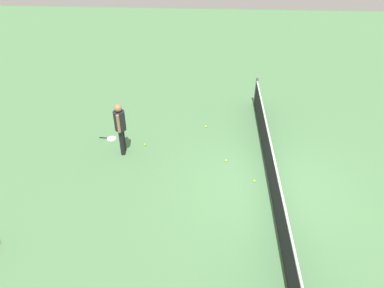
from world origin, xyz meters
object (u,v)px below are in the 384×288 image
(tennis_ball_midcourt, at_px, (226,161))
(tennis_ball_baseline, at_px, (145,145))
(player_near_side, at_px, (120,125))
(tennis_ball_near_player, at_px, (254,181))
(tennis_racket_near_player, at_px, (111,139))
(tennis_ball_by_net, at_px, (206,127))

(tennis_ball_midcourt, relative_size, tennis_ball_baseline, 1.00)
(player_near_side, relative_size, tennis_ball_midcourt, 25.76)
(tennis_ball_baseline, bearing_deg, tennis_ball_near_player, 64.98)
(tennis_ball_near_player, height_order, tennis_ball_baseline, same)
(player_near_side, distance_m, tennis_ball_near_player, 4.30)
(player_near_side, bearing_deg, tennis_ball_near_player, 73.51)
(tennis_racket_near_player, bearing_deg, tennis_ball_near_player, 67.62)
(player_near_side, xyz_separation_m, tennis_racket_near_player, (-0.72, -0.61, -1.00))
(tennis_ball_by_net, relative_size, tennis_ball_midcourt, 1.00)
(tennis_ball_near_player, xyz_separation_m, tennis_ball_midcourt, (-0.90, -0.79, 0.00))
(tennis_racket_near_player, bearing_deg, player_near_side, 40.44)
(tennis_ball_by_net, distance_m, tennis_ball_midcourt, 2.05)
(player_near_side, xyz_separation_m, tennis_ball_near_player, (1.19, 4.02, -0.98))
(tennis_ball_by_net, distance_m, tennis_ball_baseline, 2.32)
(tennis_ball_by_net, bearing_deg, tennis_racket_near_player, -73.53)
(tennis_racket_near_player, xyz_separation_m, tennis_ball_baseline, (0.31, 1.20, 0.02))
(tennis_racket_near_player, height_order, tennis_ball_near_player, tennis_ball_near_player)
(tennis_ball_near_player, bearing_deg, player_near_side, -106.49)
(tennis_ball_near_player, distance_m, tennis_ball_midcourt, 1.20)
(tennis_ball_midcourt, bearing_deg, tennis_ball_by_net, -160.69)
(tennis_racket_near_player, height_order, tennis_ball_by_net, tennis_ball_by_net)
(tennis_ball_midcourt, bearing_deg, tennis_ball_near_player, 41.19)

